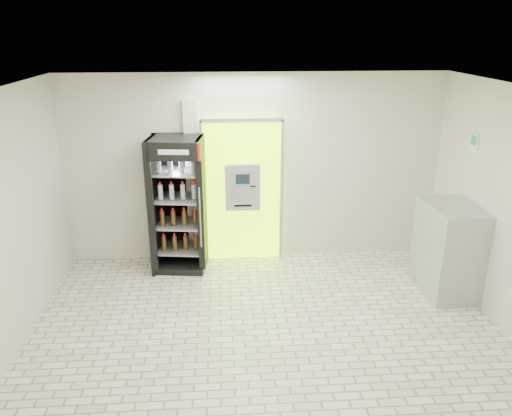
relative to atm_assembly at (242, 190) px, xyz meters
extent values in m
plane|color=beige|center=(0.20, -2.41, -1.17)|extent=(6.00, 6.00, 0.00)
plane|color=silver|center=(0.20, 0.09, 0.33)|extent=(6.00, 0.00, 6.00)
plane|color=silver|center=(0.20, -4.91, 0.33)|extent=(6.00, 0.00, 6.00)
plane|color=white|center=(0.20, -2.41, 1.83)|extent=(6.00, 6.00, 0.00)
cube|color=#9DF904|center=(0.00, 0.02, -0.02)|extent=(1.20, 0.12, 2.30)
cube|color=gray|center=(0.00, -0.05, 1.13)|extent=(1.28, 0.04, 0.06)
cube|color=gray|center=(-0.63, -0.05, -0.02)|extent=(0.04, 0.04, 2.30)
cube|color=gray|center=(0.63, -0.05, -0.02)|extent=(0.04, 0.04, 2.30)
cube|color=black|center=(0.10, -0.04, -0.67)|extent=(0.62, 0.01, 0.67)
cube|color=black|center=(-0.34, -0.04, 0.81)|extent=(0.22, 0.01, 0.18)
cube|color=#A6A8AD|center=(0.00, -0.09, 0.08)|extent=(0.55, 0.12, 0.75)
cube|color=black|center=(0.00, -0.16, 0.23)|extent=(0.22, 0.01, 0.16)
cube|color=gray|center=(0.00, -0.16, -0.05)|extent=(0.16, 0.01, 0.12)
cube|color=black|center=(0.16, -0.16, 0.11)|extent=(0.09, 0.01, 0.02)
cube|color=black|center=(0.00, -0.16, -0.21)|extent=(0.28, 0.01, 0.03)
cube|color=silver|center=(-0.78, 0.04, 0.13)|extent=(0.22, 0.10, 2.60)
cube|color=#193FB2|center=(-0.78, -0.02, 0.48)|extent=(0.09, 0.01, 0.06)
cube|color=red|center=(-0.78, -0.02, 0.35)|extent=(0.09, 0.01, 0.06)
cube|color=yellow|center=(-0.78, -0.02, 0.22)|extent=(0.09, 0.01, 0.06)
cube|color=orange|center=(-0.78, -0.02, 0.09)|extent=(0.09, 0.01, 0.06)
cube|color=red|center=(-0.78, -0.02, -0.04)|extent=(0.09, 0.01, 0.06)
cube|color=black|center=(-1.00, -0.28, -0.12)|extent=(0.87, 0.81, 2.10)
cube|color=black|center=(-1.00, 0.05, -0.12)|extent=(0.79, 0.15, 2.10)
cube|color=#B2090B|center=(-1.00, -0.64, 0.79)|extent=(0.77, 0.10, 0.25)
cube|color=white|center=(-1.00, -0.64, 0.79)|extent=(0.44, 0.06, 0.07)
cube|color=black|center=(-1.00, -0.28, -1.12)|extent=(0.87, 0.81, 0.11)
cylinder|color=gray|center=(-0.66, -0.66, -0.20)|extent=(0.03, 0.03, 0.95)
cube|color=gray|center=(-1.00, -0.28, -0.86)|extent=(0.73, 0.69, 0.02)
cube|color=gray|center=(-1.00, -0.28, -0.44)|extent=(0.73, 0.69, 0.02)
cube|color=gray|center=(-1.00, -0.28, -0.02)|extent=(0.73, 0.69, 0.02)
cube|color=gray|center=(-1.00, -0.28, 0.40)|extent=(0.73, 0.69, 0.02)
cube|color=#A6A8AD|center=(2.86, -1.36, -0.51)|extent=(0.69, 1.01, 1.32)
cube|color=gray|center=(2.53, -1.36, -0.45)|extent=(0.03, 0.97, 0.01)
cube|color=white|center=(3.19, -1.01, 0.95)|extent=(0.02, 0.22, 0.26)
cube|color=#0C8E30|center=(3.18, -1.01, 0.98)|extent=(0.00, 0.14, 0.14)
camera|label=1|loc=(-0.32, -7.60, 2.47)|focal=35.00mm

